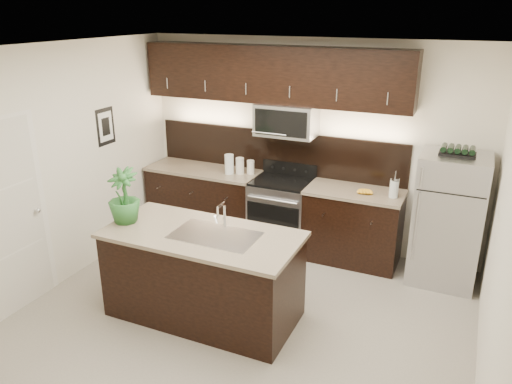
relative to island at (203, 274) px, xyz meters
The scene contains 12 objects.
ground 0.63m from the island, 20.50° to the left, with size 4.50×4.50×0.00m, color gray.
room_walls 1.26m from the island, 21.25° to the left, with size 4.52×4.02×2.71m.
counter_run 1.84m from the island, 92.15° to the left, with size 3.51×0.65×0.94m.
upper_fixtures 2.59m from the island, 91.23° to the left, with size 3.49×0.40×1.66m.
island is the anchor object (origin of this frame).
sink_faucet 0.51m from the island, ahead, with size 0.84×0.50×0.28m.
refrigerator 2.83m from the island, 39.06° to the left, with size 0.74×0.67×1.53m, color #B2B2B7.
wine_rack 3.02m from the island, 39.06° to the left, with size 0.38×0.23×0.09m.
plant 1.15m from the island, behind, with size 0.32×0.32×0.57m, color #265F27.
canisters 1.98m from the island, 105.40° to the left, with size 0.38×0.21×0.26m.
french_press 2.44m from the island, 48.90° to the left, with size 0.11×0.11×0.31m.
bananas 2.17m from the island, 56.19° to the left, with size 0.19×0.15×0.06m, color gold.
Camera 1 is at (1.94, -4.01, 3.04)m, focal length 35.00 mm.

